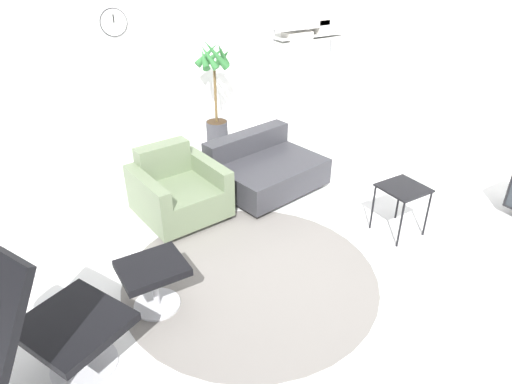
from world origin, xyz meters
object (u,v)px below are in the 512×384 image
couch_low (265,170)px  potted_plant (216,95)px  shelf_unit (310,31)px  side_table (403,193)px  armchair_red (178,193)px  ottoman (153,276)px

couch_low → potted_plant: potted_plant is taller
couch_low → shelf_unit: (1.82, 1.64, 1.09)m
couch_low → side_table: (0.61, -1.44, 0.22)m
armchair_red → side_table: armchair_red is taller
ottoman → side_table: (2.36, -0.25, 0.13)m
couch_low → side_table: bearing=102.6°
ottoman → shelf_unit: (3.57, 2.84, 1.01)m
ottoman → potted_plant: bearing=54.5°
ottoman → armchair_red: 1.33m
armchair_red → potted_plant: potted_plant is taller
ottoman → armchair_red: (0.68, 1.14, -0.04)m
couch_low → armchair_red: bearing=-7.2°
couch_low → ottoman: bearing=24.1°
potted_plant → shelf_unit: shelf_unit is taller
couch_low → shelf_unit: bearing=-148.1°
ottoman → armchair_red: size_ratio=0.55×
ottoman → armchair_red: bearing=59.1°
couch_low → shelf_unit: shelf_unit is taller
side_table → shelf_unit: 3.43m
armchair_red → potted_plant: bearing=-134.5°
ottoman → shelf_unit: bearing=38.4°
ottoman → shelf_unit: 4.67m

